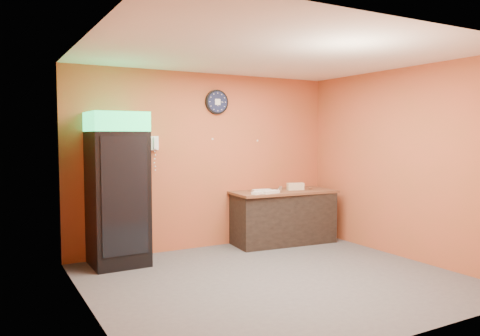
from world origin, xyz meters
TOP-DOWN VIEW (x-y plane):
  - floor at (0.00, 0.00)m, footprint 4.50×4.50m
  - back_wall at (0.00, 2.00)m, footprint 4.50×0.02m
  - left_wall at (-2.25, 0.00)m, footprint 0.02×4.00m
  - right_wall at (2.25, 0.00)m, footprint 0.02×4.00m
  - ceiling at (0.00, 0.00)m, footprint 4.50×4.00m
  - beverage_cooler at (-1.55, 1.60)m, footprint 0.75×0.77m
  - prep_counter at (1.22, 1.62)m, footprint 1.75×0.91m
  - wall_clock at (0.17, 1.97)m, footprint 0.39×0.06m
  - wall_phone at (-0.90, 1.95)m, footprint 0.11×0.10m
  - butcher_paper at (1.22, 1.62)m, footprint 1.80×0.92m
  - sub_roll_stack at (1.45, 1.58)m, footprint 0.30×0.16m
  - wrapped_sandwich_left at (0.64, 1.44)m, footprint 0.30×0.22m
  - wrapped_sandwich_mid at (0.83, 1.40)m, footprint 0.33×0.18m
  - wrapped_sandwich_right at (0.81, 1.62)m, footprint 0.32×0.17m
  - kitchen_tool at (1.24, 1.71)m, footprint 0.07×0.07m

SIDE VIEW (x-z plane):
  - floor at x=0.00m, z-range 0.00..0.00m
  - prep_counter at x=1.22m, z-range 0.00..0.84m
  - butcher_paper at x=1.22m, z-range 0.84..0.88m
  - wrapped_sandwich_left at x=0.64m, z-range 0.88..0.92m
  - wrapped_sandwich_right at x=0.81m, z-range 0.88..0.93m
  - wrapped_sandwich_mid at x=0.83m, z-range 0.88..0.93m
  - kitchen_tool at x=1.24m, z-range 0.88..0.95m
  - sub_roll_stack at x=1.45m, z-range 0.88..1.01m
  - beverage_cooler at x=-1.55m, z-range -0.02..2.10m
  - back_wall at x=0.00m, z-range 0.00..2.80m
  - left_wall at x=-2.25m, z-range 0.00..2.80m
  - right_wall at x=2.25m, z-range 0.00..2.80m
  - wall_phone at x=-0.90m, z-range 1.59..1.80m
  - wall_clock at x=0.17m, z-range 2.15..2.54m
  - ceiling at x=0.00m, z-range 2.79..2.81m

